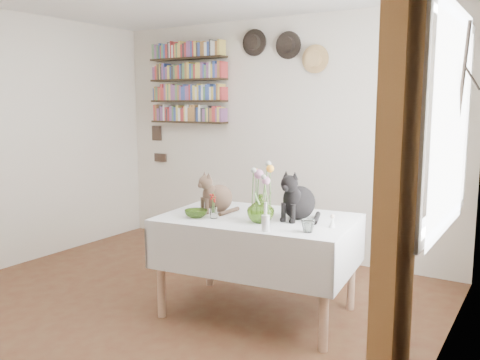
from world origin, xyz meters
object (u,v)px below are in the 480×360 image
Objects in this scene: dining_table at (258,241)px; bookshelf_unit at (188,83)px; black_cat at (299,194)px; tabby_cat at (219,191)px; flower_vase at (261,208)px.

bookshelf_unit is at bearing 140.29° from dining_table.
tabby_cat is at bearing -165.44° from black_cat.
dining_table is 7.41× the size of flower_vase.
tabby_cat reaches higher than flower_vase.
dining_table is 2.63m from bookshelf_unit.
tabby_cat is 0.87× the size of black_cat.
bookshelf_unit reaches higher than dining_table.
black_cat reaches higher than flower_vase.
dining_table is 0.51m from tabby_cat.
tabby_cat is at bearing 161.09° from flower_vase.
dining_table is at bearing -153.35° from black_cat.
dining_table is 0.34m from flower_vase.
tabby_cat is 0.66m from black_cat.
bookshelf_unit is at bearing 159.42° from tabby_cat.
tabby_cat is 0.50m from flower_vase.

